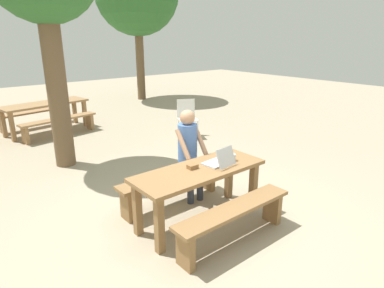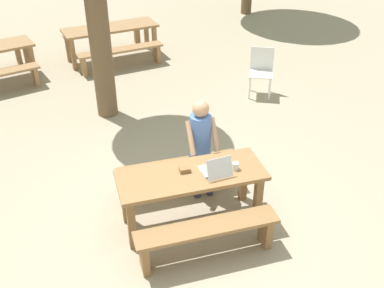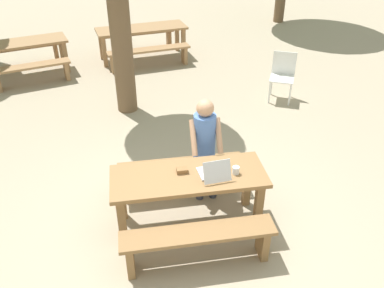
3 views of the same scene
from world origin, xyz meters
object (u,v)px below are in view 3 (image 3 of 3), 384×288
picnic_table_rear (142,32)px  picnic_table_front (189,184)px  small_pouch (182,170)px  picnic_table_mid (25,47)px  laptop (214,172)px  plastic_chair (282,75)px  coffee_mug (236,170)px  person_seated (205,142)px

picnic_table_rear → picnic_table_front: bearing=-97.8°
small_pouch → picnic_table_mid: 5.81m
laptop → picnic_table_mid: size_ratio=0.20×
picnic_table_front → picnic_table_rear: 5.80m
plastic_chair → picnic_table_mid: size_ratio=0.48×
coffee_mug → small_pouch: bearing=168.2°
laptop → person_seated: 0.67m
picnic_table_rear → coffee_mug: bearing=-92.6°
laptop → picnic_table_mid: bearing=-66.6°
small_pouch → coffee_mug: coffee_mug is taller
person_seated → coffee_mug: bearing=-70.8°
small_pouch → picnic_table_front: bearing=-43.6°
coffee_mug → picnic_table_front: bearing=173.2°
person_seated → picnic_table_rear: size_ratio=0.63×
person_seated → plastic_chair: person_seated is taller
picnic_table_front → picnic_table_mid: picnic_table_front is taller
person_seated → picnic_table_mid: 5.54m
person_seated → picnic_table_rear: 5.23m
plastic_chair → coffee_mug: bearing=-94.0°
small_pouch → picnic_table_rear: small_pouch is taller
person_seated → picnic_table_mid: person_seated is taller
laptop → picnic_table_rear: 5.90m
person_seated → plastic_chair: (2.02, 2.57, -0.31)m
coffee_mug → plastic_chair: plastic_chair is taller
coffee_mug → picnic_table_rear: bearing=97.0°
small_pouch → person_seated: size_ratio=0.09×
person_seated → picnic_table_rear: (-0.49, 5.21, -0.16)m
laptop → picnic_table_rear: size_ratio=0.17×
small_pouch → plastic_chair: plastic_chair is taller
picnic_table_mid → person_seated: bearing=-73.1°
plastic_chair → picnic_table_front: bearing=-101.3°
picnic_table_mid → picnic_table_rear: size_ratio=0.85×
small_pouch → plastic_chair: (2.39, 3.10, -0.29)m
picnic_table_front → plastic_chair: size_ratio=1.98×
plastic_chair → picnic_table_mid: bearing=-177.4°
small_pouch → picnic_table_rear: size_ratio=0.06×
coffee_mug → picnic_table_mid: (-3.25, 5.30, -0.18)m
picnic_table_front → laptop: (0.28, -0.08, 0.19)m
laptop → small_pouch: size_ratio=2.92×
laptop → picnic_table_mid: laptop is taller
picnic_table_front → picnic_table_rear: (-0.19, 5.80, 0.02)m
laptop → coffee_mug: (0.26, 0.01, -0.02)m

